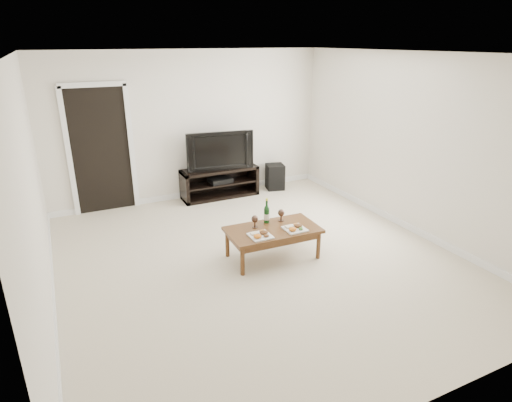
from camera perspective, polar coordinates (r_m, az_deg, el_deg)
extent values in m
plane|color=beige|center=(5.75, 0.35, -7.76)|extent=(5.50, 5.50, 0.00)
cube|color=silver|center=(7.77, -8.76, 9.79)|extent=(5.00, 0.04, 2.60)
cube|color=white|center=(5.06, 0.42, 19.34)|extent=(5.00, 5.50, 0.04)
cube|color=black|center=(7.50, -19.97, 6.25)|extent=(0.90, 0.02, 2.05)
cube|color=black|center=(7.91, -4.85, 2.47)|extent=(1.41, 0.45, 0.55)
imported|color=black|center=(7.74, -4.99, 6.84)|extent=(1.21, 0.32, 0.69)
cube|color=black|center=(7.89, -4.82, 2.80)|extent=(0.42, 0.32, 0.08)
cube|color=black|center=(8.33, 2.55, 3.26)|extent=(0.39, 0.39, 0.49)
cube|color=#513216|center=(5.71, 2.24, -5.61)|extent=(1.23, 0.70, 0.42)
cube|color=white|center=(5.38, 0.58, -4.43)|extent=(0.27, 0.27, 0.07)
cube|color=white|center=(5.60, 5.20, -3.50)|extent=(0.27, 0.27, 0.07)
cylinder|color=#0E3511|center=(5.73, 1.43, -1.29)|extent=(0.07, 0.07, 0.35)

